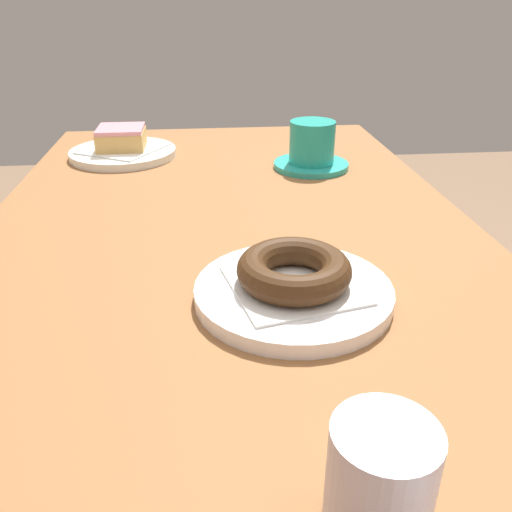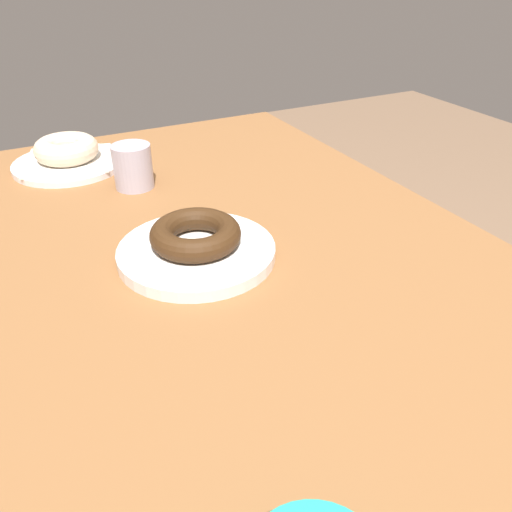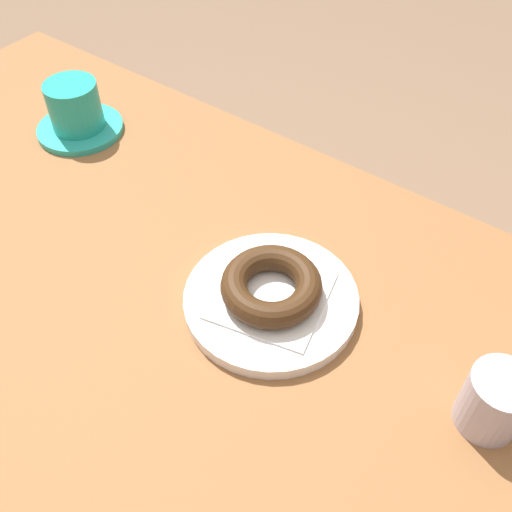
{
  "view_description": "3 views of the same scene",
  "coord_description": "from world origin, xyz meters",
  "px_view_note": "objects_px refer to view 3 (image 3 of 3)",
  "views": [
    {
      "loc": [
        -0.56,
        0.03,
        1.06
      ],
      "look_at": [
        -0.06,
        -0.02,
        0.8
      ],
      "focal_mm": 37.19,
      "sensor_mm": 36.0,
      "label": 1
    },
    {
      "loc": [
        0.44,
        -0.25,
        1.13
      ],
      "look_at": [
        -0.03,
        -0.01,
        0.81
      ],
      "focal_mm": 37.12,
      "sensor_mm": 36.0,
      "label": 2
    },
    {
      "loc": [
        -0.34,
        0.29,
        1.31
      ],
      "look_at": [
        -0.07,
        -0.07,
        0.82
      ],
      "focal_mm": 40.89,
      "sensor_mm": 36.0,
      "label": 3
    }
  ],
  "objects_px": {
    "plate_chocolate_ring": "(271,300)",
    "donut_chocolate_ring": "(271,285)",
    "sugar_jar": "(494,401)",
    "coffee_cup": "(76,111)"
  },
  "relations": [
    {
      "from": "donut_chocolate_ring",
      "to": "coffee_cup",
      "type": "bearing_deg",
      "value": -13.31
    },
    {
      "from": "plate_chocolate_ring",
      "to": "donut_chocolate_ring",
      "type": "relative_size",
      "value": 1.75
    },
    {
      "from": "sugar_jar",
      "to": "coffee_cup",
      "type": "bearing_deg",
      "value": -7.87
    },
    {
      "from": "coffee_cup",
      "to": "sugar_jar",
      "type": "relative_size",
      "value": 1.85
    },
    {
      "from": "plate_chocolate_ring",
      "to": "coffee_cup",
      "type": "distance_m",
      "value": 0.44
    },
    {
      "from": "plate_chocolate_ring",
      "to": "sugar_jar",
      "type": "bearing_deg",
      "value": -178.26
    },
    {
      "from": "sugar_jar",
      "to": "plate_chocolate_ring",
      "type": "bearing_deg",
      "value": 1.74
    },
    {
      "from": "donut_chocolate_ring",
      "to": "sugar_jar",
      "type": "xyz_separation_m",
      "value": [
        -0.25,
        -0.01,
        0.0
      ]
    },
    {
      "from": "plate_chocolate_ring",
      "to": "coffee_cup",
      "type": "relative_size",
      "value": 1.53
    },
    {
      "from": "donut_chocolate_ring",
      "to": "coffee_cup",
      "type": "relative_size",
      "value": 0.88
    }
  ]
}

